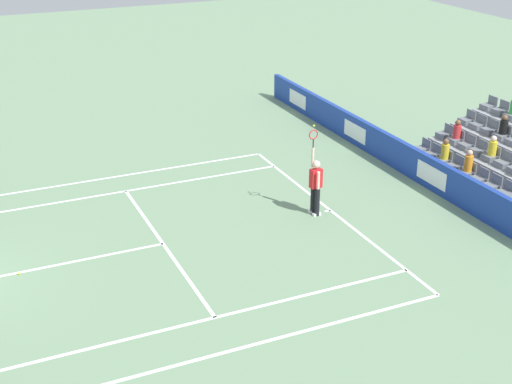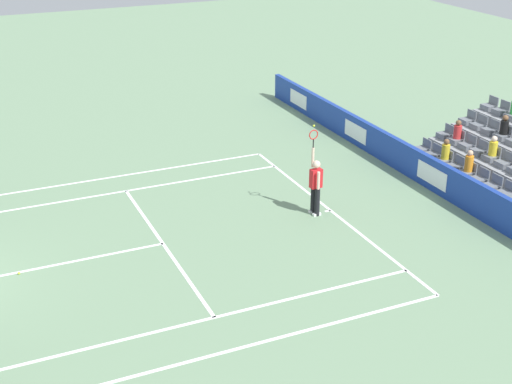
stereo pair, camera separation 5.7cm
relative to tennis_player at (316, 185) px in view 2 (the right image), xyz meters
The scene contains 12 objects.
line_baseline 1.14m from the tennis_player, 88.96° to the right, with size 10.97×0.10×0.01m, color white.
line_service 5.01m from the tennis_player, 89.88° to the left, with size 8.23×0.10×0.01m, color white.
line_centre_service 8.18m from the tennis_player, 89.93° to the left, with size 0.10×6.40×0.01m, color white.
line_singles_sideline_left 6.84m from the tennis_player, 52.47° to the left, with size 0.10×11.89×0.01m, color white.
line_singles_sideline_right 6.83m from the tennis_player, 127.39° to the left, with size 0.10×11.89×0.01m, color white.
line_doubles_sideline_left 7.75m from the tennis_player, 44.34° to the left, with size 0.10×11.89×0.01m, color white.
line_doubles_sideline_right 7.73m from the tennis_player, 135.55° to the left, with size 0.10×11.89×0.01m, color white.
line_centre_mark 1.10m from the tennis_player, 88.74° to the right, with size 0.10×0.20×0.01m, color white.
sponsor_barrier 4.52m from the tennis_player, 89.87° to the right, with size 24.26×0.22×1.10m.
tennis_player is the anchor object (origin of this frame).
stadium_stand 7.44m from the tennis_player, 90.00° to the right, with size 4.96×3.80×2.63m.
loose_tennis_ball 8.96m from the tennis_player, 90.64° to the left, with size 0.07×0.07×0.07m, color #D1E533.
Camera 2 is at (-17.80, -1.39, 9.69)m, focal length 50.64 mm.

